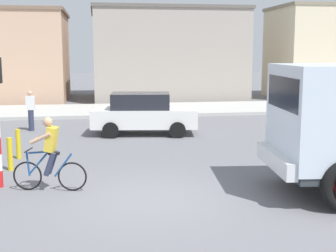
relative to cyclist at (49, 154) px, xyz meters
The scene contains 8 objects.
ground_plane 2.62m from the cyclist, 23.82° to the right, with size 120.00×120.00×0.00m, color slate.
sidewalk_far 14.23m from the cyclist, 80.84° to the left, with size 80.00×5.00×0.16m, color #ADADA8.
cyclist is the anchor object (origin of this frame).
car_red_near 7.62m from the cyclist, 67.80° to the left, with size 4.19×2.26×1.60m.
pedestrian_near_kerb 8.67m from the cyclist, 100.16° to the left, with size 0.34×0.22×1.62m.
bollard_near 2.42m from the cyclist, 121.29° to the left, with size 0.14×0.14×0.90m, color gold.
bollard_far 3.68m from the cyclist, 109.82° to the left, with size 0.14×0.14×0.90m, color gold.
building_mid_block 21.86m from the cyclist, 74.47° to the left, with size 9.84×8.00×5.93m.
Camera 1 is at (-1.18, -9.71, 3.19)m, focal length 49.86 mm.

